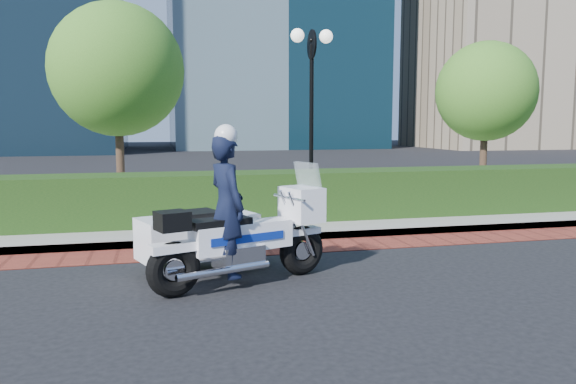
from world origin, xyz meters
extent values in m
plane|color=black|center=(0.00, 0.00, 0.00)|extent=(120.00, 120.00, 0.00)
cube|color=maroon|center=(0.00, 1.50, 0.01)|extent=(60.00, 1.00, 0.01)
cube|color=gray|center=(0.00, 6.00, 0.07)|extent=(60.00, 8.00, 0.15)
cube|color=black|center=(0.00, 3.60, 0.65)|extent=(18.00, 1.20, 1.00)
cylinder|color=black|center=(1.00, 5.20, 0.30)|extent=(0.30, 0.30, 0.30)
cylinder|color=black|center=(1.00, 5.20, 2.15)|extent=(0.10, 0.10, 3.70)
cylinder|color=black|center=(1.00, 5.20, 4.00)|extent=(0.04, 0.70, 0.70)
sphere|color=white|center=(0.65, 5.20, 4.20)|extent=(0.32, 0.32, 0.32)
sphere|color=white|center=(1.35, 5.20, 4.20)|extent=(0.32, 0.32, 0.32)
cylinder|color=#332319|center=(-3.50, 6.50, 1.23)|extent=(0.20, 0.20, 2.17)
sphere|color=#346619|center=(-3.50, 6.50, 3.44)|extent=(3.20, 3.20, 3.20)
cylinder|color=#332319|center=(6.50, 6.50, 1.11)|extent=(0.20, 0.20, 1.92)
sphere|color=#346619|center=(6.50, 6.50, 3.05)|extent=(2.80, 2.80, 2.80)
torus|color=black|center=(-2.50, -0.89, 0.35)|extent=(0.74, 0.44, 0.71)
torus|color=black|center=(-0.68, -0.23, 0.35)|extent=(0.74, 0.44, 0.71)
cube|color=white|center=(-1.59, -0.56, 0.67)|extent=(1.43, 0.80, 0.37)
cube|color=silver|center=(-1.64, -0.58, 0.41)|extent=(0.70, 0.61, 0.30)
cube|color=white|center=(-0.68, -0.23, 1.02)|extent=(0.61, 0.70, 0.48)
cube|color=silver|center=(-0.58, -0.20, 1.40)|extent=(0.31, 0.55, 0.43)
cube|color=black|center=(-1.90, -0.67, 0.88)|extent=(0.87, 0.58, 0.11)
cube|color=black|center=(-2.50, -0.89, 0.97)|extent=(0.47, 0.45, 0.24)
cube|color=white|center=(-2.11, 0.22, 0.54)|extent=(1.82, 1.28, 0.59)
cube|color=black|center=(-2.21, 0.18, 0.86)|extent=(0.89, 0.76, 0.09)
torus|color=black|center=(-2.38, 0.67, 0.27)|extent=(0.56, 0.35, 0.54)
imported|color=black|center=(-1.80, -0.64, 1.09)|extent=(0.65, 0.79, 1.85)
sphere|color=white|center=(-1.80, -0.64, 1.99)|extent=(0.30, 0.30, 0.30)
camera|label=1|loc=(-2.71, -7.83, 2.16)|focal=35.00mm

